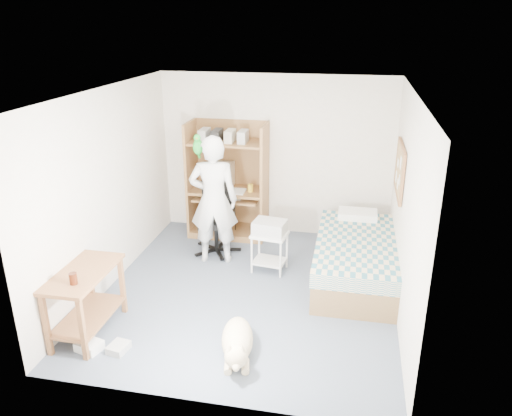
# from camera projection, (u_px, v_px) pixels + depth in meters

# --- Properties ---
(floor) EXTENTS (4.00, 4.00, 0.00)m
(floor) POSITION_uv_depth(u_px,v_px,m) (249.00, 291.00, 6.36)
(floor) COLOR #4B5466
(floor) RESTS_ON ground
(wall_back) EXTENTS (3.60, 0.02, 2.50)m
(wall_back) POSITION_uv_depth(u_px,v_px,m) (276.00, 156.00, 7.74)
(wall_back) COLOR silver
(wall_back) RESTS_ON floor
(wall_right) EXTENTS (0.02, 4.00, 2.50)m
(wall_right) POSITION_uv_depth(u_px,v_px,m) (406.00, 210.00, 5.58)
(wall_right) COLOR silver
(wall_right) RESTS_ON floor
(wall_left) EXTENTS (0.02, 4.00, 2.50)m
(wall_left) POSITION_uv_depth(u_px,v_px,m) (108.00, 190.00, 6.24)
(wall_left) COLOR silver
(wall_left) RESTS_ON floor
(ceiling) EXTENTS (3.60, 4.00, 0.02)m
(ceiling) POSITION_uv_depth(u_px,v_px,m) (248.00, 92.00, 5.46)
(ceiling) COLOR white
(ceiling) RESTS_ON wall_back
(computer_hutch) EXTENTS (1.20, 0.63, 1.80)m
(computer_hutch) POSITION_uv_depth(u_px,v_px,m) (229.00, 185.00, 7.78)
(computer_hutch) COLOR olive
(computer_hutch) RESTS_ON floor
(bed) EXTENTS (1.02, 2.02, 0.66)m
(bed) POSITION_uv_depth(u_px,v_px,m) (355.00, 258.00, 6.58)
(bed) COLOR brown
(bed) RESTS_ON floor
(side_desk) EXTENTS (0.50, 1.00, 0.75)m
(side_desk) POSITION_uv_depth(u_px,v_px,m) (85.00, 293.00, 5.37)
(side_desk) COLOR brown
(side_desk) RESTS_ON floor
(corkboard) EXTENTS (0.04, 0.94, 0.66)m
(corkboard) POSITION_uv_depth(u_px,v_px,m) (400.00, 170.00, 6.34)
(corkboard) COLOR olive
(corkboard) RESTS_ON wall_right
(office_chair) EXTENTS (0.62, 0.62, 1.10)m
(office_chair) POSITION_uv_depth(u_px,v_px,m) (217.00, 226.00, 7.34)
(office_chair) COLOR black
(office_chair) RESTS_ON floor
(person) EXTENTS (0.73, 0.54, 1.82)m
(person) POSITION_uv_depth(u_px,v_px,m) (214.00, 200.00, 6.86)
(person) COLOR silver
(person) RESTS_ON floor
(parrot) EXTENTS (0.13, 0.24, 0.37)m
(parrot) POSITION_uv_depth(u_px,v_px,m) (198.00, 146.00, 6.64)
(parrot) COLOR #148B23
(parrot) RESTS_ON person
(dog) EXTENTS (0.46, 1.01, 0.38)m
(dog) POSITION_uv_depth(u_px,v_px,m) (237.00, 342.00, 5.10)
(dog) COLOR beige
(dog) RESTS_ON floor
(printer_cart) EXTENTS (0.51, 0.43, 0.55)m
(printer_cart) POSITION_uv_depth(u_px,v_px,m) (270.00, 246.00, 6.76)
(printer_cart) COLOR white
(printer_cart) RESTS_ON floor
(printer) EXTENTS (0.46, 0.37, 0.18)m
(printer) POSITION_uv_depth(u_px,v_px,m) (270.00, 227.00, 6.66)
(printer) COLOR #AFAEAA
(printer) RESTS_ON printer_cart
(crt_monitor) EXTENTS (0.40, 0.43, 0.38)m
(crt_monitor) POSITION_uv_depth(u_px,v_px,m) (219.00, 176.00, 7.77)
(crt_monitor) COLOR beige
(crt_monitor) RESTS_ON computer_hutch
(keyboard) EXTENTS (0.45, 0.17, 0.03)m
(keyboard) POSITION_uv_depth(u_px,v_px,m) (227.00, 197.00, 7.69)
(keyboard) COLOR beige
(keyboard) RESTS_ON computer_hutch
(pencil_cup) EXTENTS (0.08, 0.08, 0.12)m
(pencil_cup) POSITION_uv_depth(u_px,v_px,m) (250.00, 188.00, 7.64)
(pencil_cup) COLOR yellow
(pencil_cup) RESTS_ON computer_hutch
(drink_glass) EXTENTS (0.08, 0.08, 0.12)m
(drink_glass) POSITION_uv_depth(u_px,v_px,m) (73.00, 279.00, 5.01)
(drink_glass) COLOR #3B1609
(drink_glass) RESTS_ON side_desk
(floor_box_a) EXTENTS (0.29, 0.26, 0.10)m
(floor_box_a) POSITION_uv_depth(u_px,v_px,m) (89.00, 346.00, 5.22)
(floor_box_a) COLOR white
(floor_box_a) RESTS_ON floor
(floor_box_b) EXTENTS (0.21, 0.25, 0.08)m
(floor_box_b) POSITION_uv_depth(u_px,v_px,m) (119.00, 348.00, 5.21)
(floor_box_b) COLOR #B0AFAA
(floor_box_b) RESTS_ON floor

